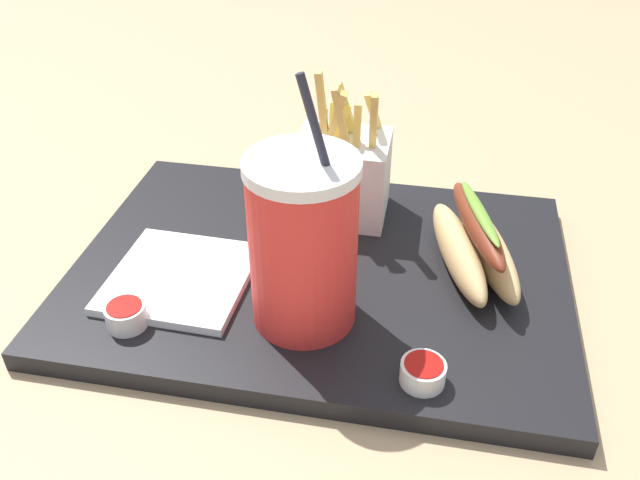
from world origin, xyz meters
name	(u,v)px	position (x,y,z in m)	size (l,w,h in m)	color
ground_plane	(320,288)	(0.00, 0.00, -0.01)	(2.40, 2.40, 0.02)	tan
food_tray	(320,273)	(0.00, 0.00, 0.01)	(0.48, 0.34, 0.02)	black
soda_cup	(307,244)	(0.00, -0.07, 0.10)	(0.09, 0.09, 0.23)	red
fries_basket	(343,174)	(0.01, 0.10, 0.07)	(0.10, 0.08, 0.17)	white
hot_dog_1	(474,245)	(0.15, 0.02, 0.05)	(0.10, 0.17, 0.07)	#DBB775
ketchup_cup_1	(126,314)	(-0.15, -0.12, 0.03)	(0.04, 0.04, 0.02)	white
ketchup_cup_2	(315,256)	(-0.01, 0.00, 0.03)	(0.04, 0.04, 0.02)	white
ketchup_cup_3	(423,372)	(0.11, -0.13, 0.03)	(0.04, 0.04, 0.02)	white
napkin_stack	(180,278)	(-0.13, -0.05, 0.02)	(0.13, 0.13, 0.01)	white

